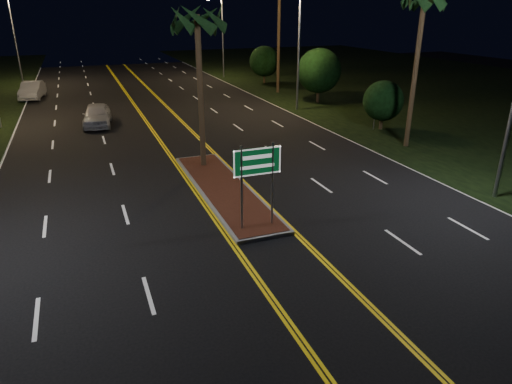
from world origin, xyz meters
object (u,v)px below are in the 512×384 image
shrub_far (264,61)px  highway_sign (257,169)px  shrub_mid (319,71)px  streetlight_left_far (17,30)px  median_island (224,189)px  streetlight_right_mid (295,37)px  car_near (97,113)px  warning_sign (376,106)px  palm_median (197,19)px  shrub_near (383,101)px  streetlight_right_far (219,27)px  car_far (32,89)px

shrub_far → highway_sign: bearing=-112.6°
highway_sign → shrub_mid: 25.41m
streetlight_left_far → median_island: bearing=-74.0°
streetlight_right_mid → shrub_far: 14.74m
car_near → warning_sign: size_ratio=2.18×
highway_sign → warning_sign: 17.24m
median_island → palm_median: 8.00m
car_near → warning_sign: warning_sign is taller
warning_sign → shrub_far: bearing=110.2°
car_near → palm_median: bearing=-61.9°
highway_sign → palm_median: size_ratio=0.39×
shrub_near → car_near: 19.85m
streetlight_right_far → warning_sign: (2.39, -27.91, -4.06)m
streetlight_right_mid → shrub_far: (3.19, 14.00, -3.32)m
car_far → streetlight_left_far: bearing=104.3°
streetlight_right_mid → median_island: bearing=-125.3°
shrub_near → palm_median: bearing=-165.5°
shrub_far → car_far: bearing=-177.6°
streetlight_right_far → highway_sign: bearing=-105.1°
streetlight_left_far → car_near: 23.21m
shrub_mid → car_far: (-23.50, 11.04, -1.83)m
streetlight_right_mid → shrub_near: streetlight_right_mid is taller
streetlight_left_far → streetlight_right_mid: 30.57m
streetlight_right_far → car_far: size_ratio=1.68×
shrub_far → car_far: shrub_far is taller
palm_median → shrub_far: 29.41m
car_far → warning_sign: (22.50, -20.95, 0.70)m
median_island → shrub_near: (13.50, 7.00, 1.86)m
streetlight_left_far → shrub_mid: (24.61, -20.00, -2.93)m
streetlight_right_far → streetlight_right_mid: bearing=-90.0°
highway_sign → shrub_mid: shrub_mid is taller
shrub_near → shrub_far: bearing=89.2°
shrub_near → warning_sign: (-0.50, 0.09, -0.35)m
streetlight_right_mid → car_near: streetlight_right_mid is taller
streetlight_left_far → shrub_near: (24.11, -30.00, -3.71)m
warning_sign → car_near: bearing=177.9°
palm_median → shrub_near: palm_median is taller
streetlight_right_mid → car_near: 15.93m
palm_median → car_far: palm_median is taller
streetlight_right_far → palm_median: size_ratio=1.08×
shrub_mid → palm_median: bearing=-136.0°
car_near → car_far: bearing=117.3°
median_island → warning_sign: size_ratio=4.17×
car_far → warning_sign: warning_sign is taller
shrub_far → car_near: (-18.39, -13.91, -1.44)m
streetlight_right_far → shrub_far: 7.56m
streetlight_left_far → car_near: (6.02, -21.91, -4.76)m
palm_median → shrub_mid: 19.97m
car_near → streetlight_right_far: bearing=59.2°
median_island → streetlight_right_mid: (10.61, 15.00, 5.57)m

